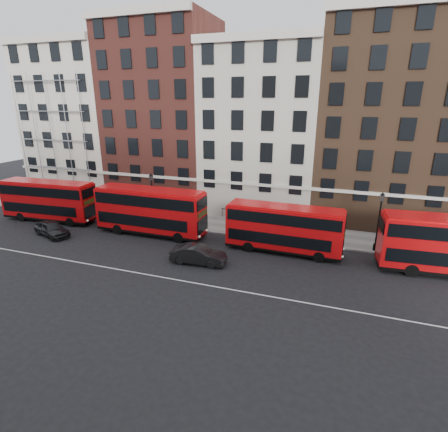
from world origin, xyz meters
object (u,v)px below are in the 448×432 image
(car_front, at_px, (198,255))
(car_rear, at_px, (52,228))
(bus_b, at_px, (150,210))
(bus_a, at_px, (48,200))
(bus_c, at_px, (284,228))

(car_front, bearing_deg, car_rear, 82.05)
(bus_b, relative_size, car_rear, 2.52)
(bus_a, xyz_separation_m, bus_b, (12.77, 0.00, 0.11))
(bus_b, bearing_deg, car_rear, -157.94)
(bus_a, relative_size, bus_b, 0.97)
(bus_a, relative_size, bus_c, 1.07)
(bus_a, distance_m, bus_c, 25.98)
(bus_b, bearing_deg, bus_c, 0.25)
(bus_a, relative_size, car_front, 2.35)
(bus_b, height_order, car_front, bus_b)
(car_rear, height_order, car_front, car_front)
(car_rear, bearing_deg, bus_a, 63.33)
(bus_b, xyz_separation_m, bus_c, (13.21, 0.00, -0.24))
(bus_a, xyz_separation_m, bus_c, (25.98, 0.00, -0.13))
(bus_a, xyz_separation_m, car_front, (19.83, -4.56, -1.64))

